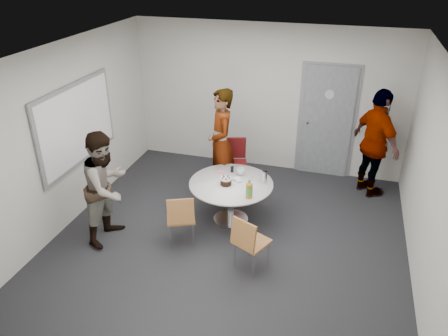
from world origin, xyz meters
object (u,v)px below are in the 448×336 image
(chair_near_right, at_px, (248,240))
(person_main, at_px, (221,143))
(table, at_px, (232,188))
(door, at_px, (326,122))
(chair_far, at_px, (234,158))
(person_left, at_px, (107,187))
(whiteboard, at_px, (77,124))
(chair_near_left, at_px, (181,216))
(person_right, at_px, (376,144))

(chair_near_right, bearing_deg, person_main, 141.24)
(table, relative_size, person_main, 0.69)
(door, relative_size, table, 1.67)
(chair_near_right, distance_m, chair_far, 2.27)
(person_left, bearing_deg, table, -54.12)
(chair_near_right, distance_m, person_main, 2.14)
(table, distance_m, person_main, 0.97)
(whiteboard, bearing_deg, chair_near_left, -16.60)
(person_main, height_order, person_left, person_main)
(whiteboard, distance_m, chair_near_left, 2.15)
(door, relative_size, person_right, 1.14)
(door, bearing_deg, table, -120.60)
(door, height_order, person_right, door)
(whiteboard, distance_m, chair_far, 2.65)
(chair_near_left, distance_m, person_right, 3.47)
(table, xyz_separation_m, chair_near_left, (-0.52, -0.81, -0.09))
(chair_near_left, height_order, person_main, person_main)
(chair_far, bearing_deg, person_right, 173.19)
(table, distance_m, chair_far, 1.09)
(door, xyz_separation_m, whiteboard, (-3.56, -2.28, 0.42))
(door, distance_m, chair_near_right, 3.22)
(door, height_order, chair_far, door)
(chair_near_right, xyz_separation_m, person_right, (1.53, 2.57, 0.44))
(person_main, bearing_deg, person_right, 77.39)
(whiteboard, distance_m, table, 2.54)
(door, bearing_deg, chair_near_right, -102.41)
(door, height_order, chair_near_left, door)
(chair_near_left, bearing_deg, person_left, 160.81)
(door, xyz_separation_m, person_right, (0.85, -0.53, -0.09))
(chair_near_right, xyz_separation_m, chair_far, (-0.77, 2.14, 0.06))
(table, height_order, chair_near_right, table)
(chair_near_right, bearing_deg, chair_far, 134.70)
(whiteboard, height_order, person_main, whiteboard)
(table, distance_m, chair_near_right, 1.20)
(person_main, bearing_deg, door, 98.90)
(table, bearing_deg, person_left, -150.57)
(chair_near_left, bearing_deg, person_main, 62.50)
(door, bearing_deg, chair_near_left, -121.24)
(door, height_order, person_left, door)
(door, height_order, chair_near_right, door)
(chair_near_left, xyz_separation_m, chair_near_right, (1.03, -0.27, 0.00))
(chair_near_right, bearing_deg, door, 102.55)
(chair_far, bearing_deg, chair_near_right, 92.34)
(whiteboard, distance_m, chair_near_right, 3.14)
(door, relative_size, person_left, 1.27)
(person_main, bearing_deg, table, -0.56)
(chair_near_left, bearing_deg, door, 35.00)
(chair_near_left, distance_m, chair_near_right, 1.07)
(chair_near_right, distance_m, person_right, 3.02)
(whiteboard, height_order, chair_far, whiteboard)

